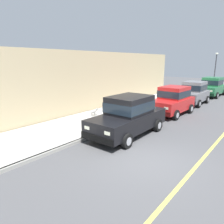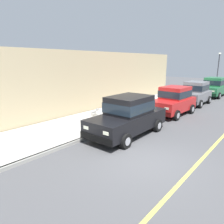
{
  "view_description": "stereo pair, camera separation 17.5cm",
  "coord_description": "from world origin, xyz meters",
  "px_view_note": "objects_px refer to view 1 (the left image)",
  "views": [
    {
      "loc": [
        3.48,
        -6.35,
        3.56
      ],
      "look_at": [
        -3.48,
        2.17,
        0.85
      ],
      "focal_mm": 33.39,
      "sensor_mm": 36.0,
      "label": 1
    },
    {
      "loc": [
        3.61,
        -6.23,
        3.56
      ],
      "look_at": [
        -3.48,
        2.17,
        0.85
      ],
      "focal_mm": 33.39,
      "sensor_mm": 36.0,
      "label": 2
    }
  ],
  "objects_px": {
    "car_black_sedan": "(129,115)",
    "car_grey_hatchback": "(193,93)",
    "street_lamp": "(215,66)",
    "car_red_hatchback": "(173,100)",
    "car_green_sedan": "(212,87)",
    "dog_grey": "(94,111)"
  },
  "relations": [
    {
      "from": "car_green_sedan",
      "to": "car_red_hatchback",
      "type": "bearing_deg",
      "value": -90.02
    },
    {
      "from": "car_red_hatchback",
      "to": "car_black_sedan",
      "type": "bearing_deg",
      "value": -89.73
    },
    {
      "from": "car_red_hatchback",
      "to": "car_grey_hatchback",
      "type": "distance_m",
      "value": 4.41
    },
    {
      "from": "dog_grey",
      "to": "street_lamp",
      "type": "distance_m",
      "value": 20.74
    },
    {
      "from": "car_black_sedan",
      "to": "car_green_sedan",
      "type": "relative_size",
      "value": 1.0
    },
    {
      "from": "car_grey_hatchback",
      "to": "car_green_sedan",
      "type": "height_order",
      "value": "car_green_sedan"
    },
    {
      "from": "car_black_sedan",
      "to": "car_grey_hatchback",
      "type": "bearing_deg",
      "value": 90.59
    },
    {
      "from": "car_black_sedan",
      "to": "car_green_sedan",
      "type": "xyz_separation_m",
      "value": [
        -0.02,
        15.07,
        0.0
      ]
    },
    {
      "from": "car_green_sedan",
      "to": "car_black_sedan",
      "type": "bearing_deg",
      "value": -89.92
    },
    {
      "from": "car_grey_hatchback",
      "to": "street_lamp",
      "type": "height_order",
      "value": "street_lamp"
    },
    {
      "from": "car_grey_hatchback",
      "to": "car_green_sedan",
      "type": "distance_m",
      "value": 5.41
    },
    {
      "from": "car_grey_hatchback",
      "to": "car_green_sedan",
      "type": "relative_size",
      "value": 0.82
    },
    {
      "from": "car_grey_hatchback",
      "to": "street_lamp",
      "type": "xyz_separation_m",
      "value": [
        -1.37,
        12.01,
        1.93
      ]
    },
    {
      "from": "car_black_sedan",
      "to": "car_grey_hatchback",
      "type": "height_order",
      "value": "car_black_sedan"
    },
    {
      "from": "dog_grey",
      "to": "street_lamp",
      "type": "relative_size",
      "value": 0.17
    },
    {
      "from": "car_grey_hatchback",
      "to": "street_lamp",
      "type": "bearing_deg",
      "value": 96.49
    },
    {
      "from": "street_lamp",
      "to": "dog_grey",
      "type": "bearing_deg",
      "value": -95.59
    },
    {
      "from": "car_black_sedan",
      "to": "car_red_hatchback",
      "type": "xyz_separation_m",
      "value": [
        -0.03,
        5.25,
        -0.01
      ]
    },
    {
      "from": "car_red_hatchback",
      "to": "car_green_sedan",
      "type": "xyz_separation_m",
      "value": [
        0.0,
        9.82,
        0.01
      ]
    },
    {
      "from": "car_black_sedan",
      "to": "street_lamp",
      "type": "distance_m",
      "value": 21.8
    },
    {
      "from": "car_black_sedan",
      "to": "street_lamp",
      "type": "relative_size",
      "value": 1.04
    },
    {
      "from": "car_grey_hatchback",
      "to": "car_green_sedan",
      "type": "bearing_deg",
      "value": 89.17
    }
  ]
}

